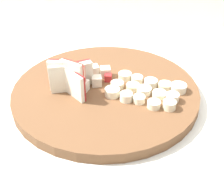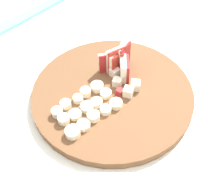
% 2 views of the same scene
% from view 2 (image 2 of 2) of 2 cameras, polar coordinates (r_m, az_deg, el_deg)
% --- Properties ---
extents(tiled_countertop, '(1.29, 0.87, 0.95)m').
position_cam_2_polar(tiled_countertop, '(1.05, 2.55, -16.87)').
color(tiled_countertop, silver).
rests_on(tiled_countertop, ground).
extents(cutting_board, '(0.37, 0.37, 0.02)m').
position_cam_2_polar(cutting_board, '(0.62, -0.25, -1.21)').
color(cutting_board, brown).
rests_on(cutting_board, tiled_countertop).
extents(apple_wedge_fan, '(0.08, 0.08, 0.07)m').
position_cam_2_polar(apple_wedge_fan, '(0.63, 1.62, 5.32)').
color(apple_wedge_fan, '#A32323').
rests_on(apple_wedge_fan, cutting_board).
extents(apple_dice_pile, '(0.06, 0.09, 0.02)m').
position_cam_2_polar(apple_dice_pile, '(0.61, 2.46, 0.62)').
color(apple_dice_pile, '#A32323').
rests_on(apple_dice_pile, cutting_board).
extents(banana_slice_rows, '(0.15, 0.11, 0.02)m').
position_cam_2_polar(banana_slice_rows, '(0.57, -5.51, -4.63)').
color(banana_slice_rows, '#F4EAC6').
rests_on(banana_slice_rows, cutting_board).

